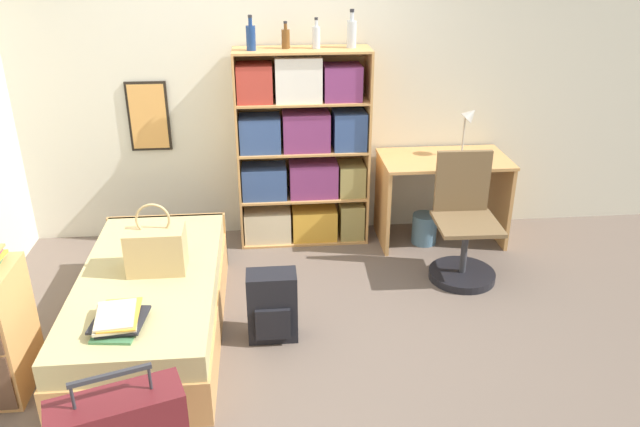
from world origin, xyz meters
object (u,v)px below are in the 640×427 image
Objects in this scene: bottle_green at (251,37)px; desk at (442,185)px; bookcase at (303,153)px; bed at (152,302)px; handbag at (156,248)px; backpack at (272,306)px; waste_bin at (424,229)px; bottle_clear at (316,37)px; desk_lamp at (469,122)px; book_stack_on_bed at (119,320)px; bottle_brown at (286,38)px; bottle_blue at (352,33)px; desk_chair at (463,240)px.

bottle_green is 0.25× the size of desk.
bottle_green is at bearing -175.74° from bookcase.
handbag reaches higher than bed.
backpack reaches higher than waste_bin.
handbag is at bearing -131.81° from bottle_clear.
handbag is at bearing -152.44° from desk.
desk_lamp is at bearing 17.40° from waste_bin.
bottle_brown reaches higher than book_stack_on_bed.
backpack is (0.79, -0.14, 0.01)m from bed.
book_stack_on_bed is at bearing -142.68° from desk.
bottle_brown is at bearing 82.94° from backpack.
bottle_blue reaches higher than desk_lamp.
handbag reaches higher than book_stack_on_bed.
desk_chair is at bearing -75.46° from waste_bin.
waste_bin is (1.41, -0.15, -1.60)m from bottle_green.
handbag is 2.49m from desk.
desk_lamp is 1.01m from desk_chair.
desk is at bearing -10.10° from bottle_blue.
backpack is at bearing -136.51° from waste_bin.
bookcase is at bearing 176.85° from desk_lamp.
bottle_clear is at bearing 48.19° from handbag.
handbag is 1.93m from bottle_brown.
bottle_brown is at bearing 12.95° from bottle_green.
bottle_clear is at bearing 172.91° from desk.
desk is at bearing 27.54° from bed.
bottle_clear reaches higher than handbag.
bed is at bearing -152.15° from waste_bin.
backpack is at bearing -86.63° from bottle_green.
desk_chair is at bearing -32.49° from bookcase.
handbag is 2.23m from bottle_blue.
desk is 2.46× the size of desk_lamp.
bottle_green is at bearing 173.93° from waste_bin.
bottle_blue is 0.30× the size of desk_chair.
bottle_brown is 1.97m from waste_bin.
handbag is 2.29m from desk_chair.
bed is 0.66m from book_stack_on_bed.
desk_chair is at bearing 26.11° from book_stack_on_bed.
bed is 2.50m from bottle_blue.
desk reaches higher than book_stack_on_bed.
waste_bin is at bearing -162.60° from desk_lamp.
book_stack_on_bed is 2.61m from desk_chair.
waste_bin is (-0.14, -0.06, -0.38)m from desk.
bed is 2.86m from desk_lamp.
desk is 0.41m from waste_bin.
bookcase is at bearing -173.62° from bottle_clear.
bottle_green is (0.71, 1.27, 1.51)m from bed.
bottle_brown is at bearing 54.99° from handbag.
bookcase is 1.57m from backpack.
bookcase is at bearing 174.24° from desk.
desk_lamp reaches higher than desk_chair.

